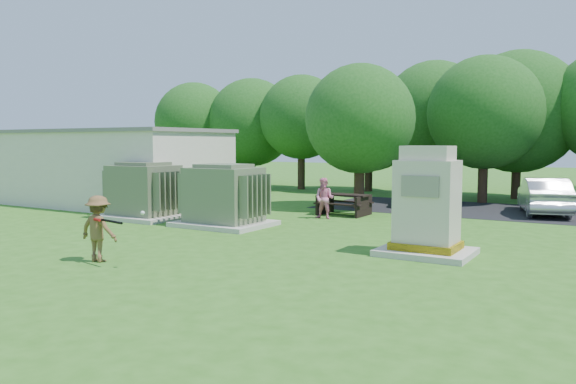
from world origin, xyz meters
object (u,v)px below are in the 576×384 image
Objects in this scene: batter at (98,229)px; car_silver_a at (544,196)px; picnic_table at (344,202)px; car_white at (414,191)px; generator_cabinet at (427,208)px; transformer_left at (144,192)px; transformer_right at (224,197)px; person_at_picnic at (324,198)px.

batter is 16.83m from car_silver_a.
car_white is at bearing 76.52° from picnic_table.
generator_cabinet is at bearing -83.46° from car_white.
generator_cabinet is 10.32m from car_silver_a.
transformer_left reaches higher than batter.
picnic_table is (2.22, 4.64, -0.46)m from transformer_right.
transformer_left is at bearing 173.04° from generator_cabinet.
batter is 0.41× the size of car_white.
transformer_right reaches higher than car_silver_a.
batter is at bearing -80.73° from transformer_right.
transformer_right is 6.14m from batter.
person_at_picnic is (5.78, 3.27, -0.22)m from transformer_left.
transformer_right is 1.11× the size of generator_cabinet.
transformer_right is 0.69× the size of car_silver_a.
batter is (4.69, -6.06, -0.19)m from transformer_left.
car_white is at bearing -104.29° from batter.
car_white is 0.87× the size of car_silver_a.
batter is (-6.32, -4.71, -0.41)m from generator_cabinet.
generator_cabinet is (11.00, -1.34, 0.21)m from transformer_left.
batter is (-1.23, -10.70, 0.27)m from picnic_table.
transformer_left is at bearing 180.00° from transformer_right.
transformer_left is 11.84m from car_white.
transformer_left is at bearing 20.76° from car_silver_a.
car_white reaches higher than picnic_table.
generator_cabinet is at bearing -10.42° from transformer_right.
transformer_left is 0.69× the size of car_silver_a.
transformer_left and transformer_right have the same top height.
transformer_left is 1.00× the size of transformer_right.
car_white is at bearing 53.26° from transformer_left.
picnic_table is at bearing 38.11° from transformer_left.
car_white is at bearing 70.39° from transformer_right.
generator_cabinet is 1.74× the size of batter.
transformer_right reaches higher than person_at_picnic.
car_silver_a is (12.48, 8.86, -0.26)m from transformer_left.
transformer_left is 11.09m from generator_cabinet.
person_at_picnic is at bearing -115.24° from car_white.
person_at_picnic is 6.35m from car_white.
generator_cabinet reaches higher than transformer_right.
car_silver_a is (6.70, 5.59, -0.04)m from person_at_picnic.
car_white is (2.39, 15.54, -0.13)m from batter.
transformer_left is 7.53m from picnic_table.
picnic_table is 10.77m from batter.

